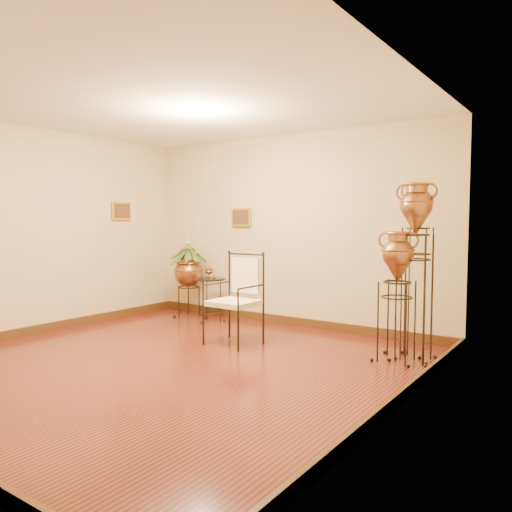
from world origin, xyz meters
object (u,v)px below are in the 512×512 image
Objects in this scene: amphora_mid at (415,271)px; planter_urn at (189,269)px; amphora_tall at (417,269)px; armchair at (233,299)px; side_table at (210,299)px.

planter_urn is at bearing 172.02° from amphora_mid.
amphora_tall is at bearing 90.00° from amphora_mid.
side_table is at bearing 142.93° from armchair.
amphora_tall reaches higher than side_table.
armchair is 1.50m from side_table.
planter_urn reaches higher than side_table.
side_table is at bearing 173.46° from amphora_mid.
side_table is (0.60, -0.17, -0.41)m from planter_urn.
amphora_mid reaches higher than side_table.
planter_urn is 1.20× the size of armchair.
amphora_tall is 1.45× the size of planter_urn.
planter_urn is 1.61× the size of side_table.
amphora_tall is 1.00× the size of amphora_mid.
planter_urn is (-3.84, 0.46, -0.25)m from amphora_tall.
armchair is at bearing -31.74° from planter_urn.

